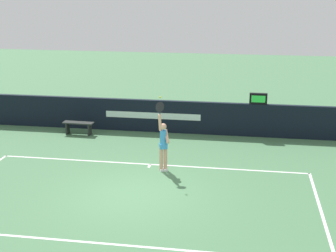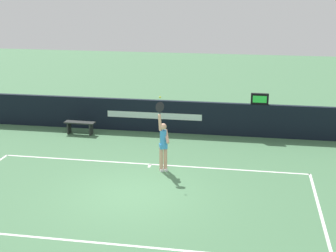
% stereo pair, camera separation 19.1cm
% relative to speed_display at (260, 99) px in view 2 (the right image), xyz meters
% --- Properties ---
extents(ground_plane, '(60.00, 60.00, 0.00)m').
position_rel_speed_display_xyz_m(ground_plane, '(-3.63, -6.31, -1.57)').
color(ground_plane, '#47774E').
extents(court_lines, '(10.71, 5.48, 0.00)m').
position_rel_speed_display_xyz_m(court_lines, '(-3.63, -6.51, -1.57)').
color(court_lines, white).
rests_on(court_lines, ground).
extents(back_wall, '(16.42, 0.20, 1.35)m').
position_rel_speed_display_xyz_m(back_wall, '(-3.63, 0.00, -0.90)').
color(back_wall, black).
rests_on(back_wall, ground).
extents(speed_display, '(0.70, 0.15, 0.44)m').
position_rel_speed_display_xyz_m(speed_display, '(0.00, 0.00, 0.00)').
color(speed_display, black).
rests_on(speed_display, back_wall).
extents(tennis_player, '(0.50, 0.41, 2.37)m').
position_rel_speed_display_xyz_m(tennis_player, '(-3.10, -4.31, -0.60)').
color(tennis_player, tan).
rests_on(tennis_player, ground).
extents(tennis_ball, '(0.07, 0.07, 0.07)m').
position_rel_speed_display_xyz_m(tennis_ball, '(-3.13, -4.63, 1.00)').
color(tennis_ball, '#CFDF35').
extents(courtside_bench_near, '(1.28, 0.41, 0.52)m').
position_rel_speed_display_xyz_m(courtside_bench_near, '(-7.21, -0.89, -1.19)').
color(courtside_bench_near, '#222624').
rests_on(courtside_bench_near, ground).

